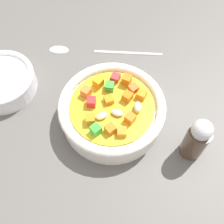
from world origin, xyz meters
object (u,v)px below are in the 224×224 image
at_px(soup_bowl_main, 112,111).
at_px(spoon, 87,50).
at_px(pepper_shaker, 197,139).
at_px(side_bowl_small, 2,81).

distance_m(soup_bowl_main, spoon, 0.17).
bearing_deg(pepper_shaker, soup_bowl_main, -144.13).
bearing_deg(spoon, pepper_shaker, 133.28).
relative_size(soup_bowl_main, side_bowl_small, 1.45).
xyz_separation_m(soup_bowl_main, side_bowl_small, (-0.15, -0.14, -0.01)).
bearing_deg(spoon, side_bowl_small, 34.51).
xyz_separation_m(soup_bowl_main, pepper_shaker, (0.12, 0.08, 0.02)).
bearing_deg(side_bowl_small, spoon, 92.05).
height_order(soup_bowl_main, pepper_shaker, pepper_shaker).
bearing_deg(side_bowl_small, pepper_shaker, 40.08).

